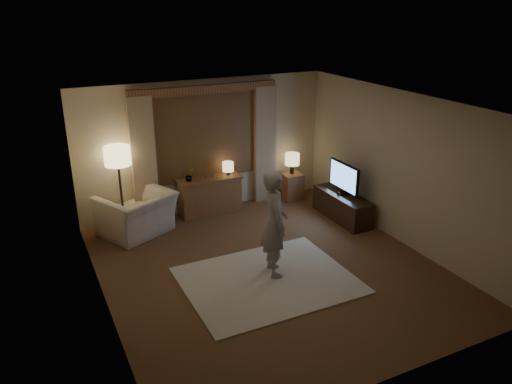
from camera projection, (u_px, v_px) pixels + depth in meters
room at (256, 180)px, 7.81m from camera, size 5.04×5.54×2.64m
rug at (268, 280)px, 7.55m from camera, size 2.50×2.00×0.02m
sideboard at (210, 196)px, 9.83m from camera, size 1.20×0.40×0.70m
picture_frame at (209, 175)px, 9.66m from camera, size 0.16×0.02×0.20m
plant at (189, 175)px, 9.48m from camera, size 0.16×0.13×0.30m
table_lamp_sideboard at (228, 167)px, 9.79m from camera, size 0.22×0.22×0.30m
floor_lamp at (118, 161)px, 8.77m from camera, size 0.46×0.46×1.58m
armchair at (137, 214)px, 8.93m from camera, size 1.52×1.45×0.77m
side_table at (291, 186)px, 10.56m from camera, size 0.40×0.40×0.56m
table_lamp_side at (292, 160)px, 10.35m from camera, size 0.30×0.30×0.44m
tv_stand at (342, 206)px, 9.61m from camera, size 0.45×1.40×0.50m
tv at (344, 177)px, 9.39m from camera, size 0.21×0.86×0.62m
person at (274, 223)px, 7.45m from camera, size 0.52×0.68×1.68m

